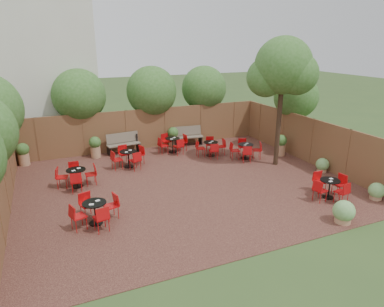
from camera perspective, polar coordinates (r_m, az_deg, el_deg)
name	(u,v)px	position (r m, az deg, el deg)	size (l,w,h in m)	color
ground	(185,184)	(13.27, -1.21, -5.01)	(80.00, 80.00, 0.00)	#354F23
courtyard_paving	(185,184)	(13.26, -1.22, -4.97)	(12.00, 10.00, 0.02)	#341715
fence_back	(147,129)	(17.45, -7.44, 4.05)	(12.00, 0.08, 2.00)	brown
fence_left	(4,184)	(12.16, -28.54, -4.49)	(0.08, 10.00, 2.00)	brown
fence_right	(311,141)	(16.04, 19.05, 1.91)	(0.08, 10.00, 2.00)	brown
neighbour_building	(40,65)	(19.34, -23.71, 13.11)	(5.00, 4.00, 8.00)	beige
overhang_foliage	(104,104)	(14.65, -14.34, 7.87)	(15.62, 10.71, 2.73)	#2F5B1D
courtyard_tree	(283,70)	(14.81, 14.72, 13.14)	(2.55, 2.45, 5.38)	black
park_bench_left	(123,143)	(16.93, -11.26, 1.72)	(1.62, 0.68, 0.97)	brown
park_bench_right	(187,136)	(17.87, -0.79, 2.95)	(1.60, 0.64, 0.97)	brown
bistro_tables	(179,164)	(14.13, -2.16, -1.71)	(9.28, 8.33, 0.81)	black
planters	(147,145)	(16.35, -7.43, 1.47)	(11.62, 3.89, 1.00)	#A57552
low_shrubs	(346,192)	(12.95, 24.01, -5.74)	(3.05, 4.10, 0.70)	#A57552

